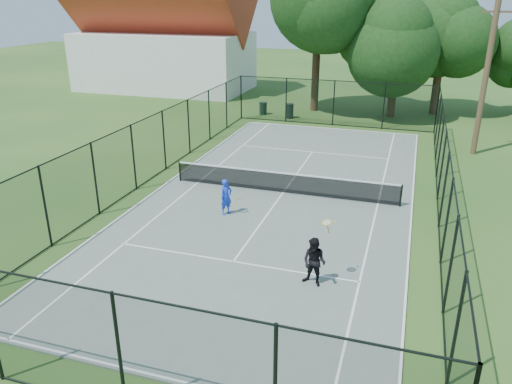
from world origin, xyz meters
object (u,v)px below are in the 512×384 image
(tennis_net, at_px, (283,182))
(player_black, at_px, (314,262))
(utility_pole, at_px, (486,78))
(player_blue, at_px, (226,197))
(trash_bin_left, at_px, (263,108))
(trash_bin_right, at_px, (290,111))

(tennis_net, relative_size, player_black, 4.98)
(utility_pole, bearing_deg, player_blue, -130.33)
(trash_bin_left, bearing_deg, trash_bin_right, -14.56)
(player_blue, bearing_deg, trash_bin_left, 102.27)
(player_black, bearing_deg, tennis_net, 111.81)
(trash_bin_left, xyz_separation_m, player_black, (8.17, -21.61, 0.38))
(trash_bin_left, relative_size, player_black, 0.44)
(utility_pole, bearing_deg, trash_bin_left, 157.84)
(trash_bin_right, height_order, player_blue, player_blue)
(trash_bin_right, xyz_separation_m, utility_pole, (11.76, -5.11, 3.61))
(tennis_net, height_order, trash_bin_right, trash_bin_right)
(tennis_net, distance_m, trash_bin_left, 15.62)
(tennis_net, distance_m, utility_pole, 12.88)
(trash_bin_right, relative_size, utility_pole, 0.13)
(trash_bin_left, xyz_separation_m, utility_pole, (13.90, -5.66, 3.69))
(tennis_net, bearing_deg, player_blue, -118.74)
(trash_bin_left, distance_m, trash_bin_right, 2.21)
(tennis_net, relative_size, player_blue, 6.94)
(trash_bin_right, bearing_deg, utility_pole, -23.46)
(tennis_net, relative_size, trash_bin_left, 11.34)
(tennis_net, xyz_separation_m, trash_bin_right, (-3.26, 14.11, -0.06))
(trash_bin_left, height_order, player_black, player_black)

